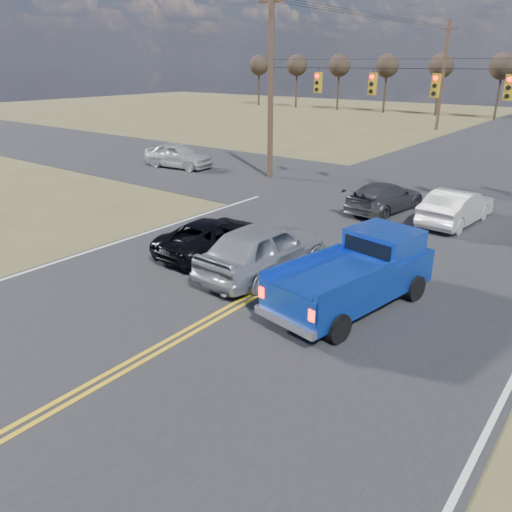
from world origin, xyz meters
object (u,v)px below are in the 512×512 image
Objects in this scene: pickup_truck at (356,274)px; white_car_queue at (456,207)px; cross_car_west at (178,156)px; dgrey_car_queue at (385,197)px; black_suv at (215,237)px; silver_suv at (264,248)px.

pickup_truck is 1.23× the size of white_car_queue.
cross_car_west is (-17.67, 1.34, 0.04)m from white_car_queue.
white_car_queue is at bearing -172.27° from dgrey_car_queue.
pickup_truck reaches higher than black_suv.
silver_suv is 2.42m from black_suv.
white_car_queue is (3.13, 9.00, -0.11)m from silver_suv.
silver_suv reaches higher than black_suv.
silver_suv is (-3.34, 0.28, -0.10)m from pickup_truck.
black_suv is (-2.38, 0.37, -0.22)m from silver_suv.
black_suv is 1.02× the size of white_car_queue.
cross_car_west is at bearing -34.22° from silver_suv.
pickup_truck is 1.21× the size of dgrey_car_queue.
cross_car_west is (-14.54, 10.34, -0.07)m from silver_suv.
cross_car_west is (-12.16, 9.97, 0.14)m from black_suv.
white_car_queue is at bearing 101.28° from pickup_truck.
pickup_truck is at bearing 176.35° from silver_suv.
dgrey_car_queue is 14.60m from cross_car_west.
pickup_truck is 9.87m from dgrey_car_queue.
pickup_truck is 20.80m from cross_car_west.
cross_car_west reaches higher than white_car_queue.
white_car_queue is at bearing -121.27° from black_suv.
pickup_truck is at bearing -127.92° from cross_car_west.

